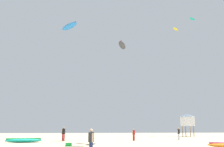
% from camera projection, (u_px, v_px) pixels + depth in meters
% --- Properties ---
extents(person_foreground, '(0.38, 0.52, 1.70)m').
position_uv_depth(person_foreground, '(91.00, 140.00, 15.90)').
color(person_foreground, navy).
rests_on(person_foreground, ground).
extents(person_midground, '(0.53, 0.41, 1.79)m').
position_uv_depth(person_midground, '(63.00, 133.00, 31.10)').
color(person_midground, '#B21E23').
rests_on(person_midground, ground).
extents(person_left, '(0.44, 0.35, 1.55)m').
position_uv_depth(person_left, '(134.00, 134.00, 32.10)').
color(person_left, '#B21E23').
rests_on(person_left, ground).
extents(person_right, '(0.48, 0.38, 1.67)m').
position_uv_depth(person_right, '(179.00, 133.00, 34.34)').
color(person_right, silver).
rests_on(person_right, ground).
extents(kite_grounded_mid, '(4.34, 1.89, 0.52)m').
position_uv_depth(kite_grounded_mid, '(24.00, 140.00, 28.19)').
color(kite_grounded_mid, '#19B29E').
rests_on(kite_grounded_mid, ground).
extents(lifeguard_tower, '(2.30, 2.30, 4.15)m').
position_uv_depth(lifeguard_tower, '(187.00, 120.00, 44.97)').
color(lifeguard_tower, '#8C704C').
rests_on(lifeguard_tower, ground).
extents(cooler_box, '(0.56, 0.36, 0.32)m').
position_uv_depth(cooler_box, '(69.00, 145.00, 22.87)').
color(cooler_box, green).
rests_on(cooler_box, ground).
extents(kite_aloft_0, '(1.54, 3.19, 0.58)m').
position_uv_depth(kite_aloft_0, '(122.00, 45.00, 30.93)').
color(kite_aloft_0, '#2D2D33').
extents(kite_aloft_1, '(2.05, 2.11, 0.25)m').
position_uv_depth(kite_aloft_1, '(176.00, 29.00, 56.47)').
color(kite_aloft_1, yellow).
extents(kite_aloft_4, '(3.39, 3.98, 0.55)m').
position_uv_depth(kite_aloft_4, '(69.00, 26.00, 39.65)').
color(kite_aloft_4, blue).
extents(kite_aloft_5, '(2.17, 1.96, 0.28)m').
position_uv_depth(kite_aloft_5, '(192.00, 19.00, 57.54)').
color(kite_aloft_5, '#19B29E').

